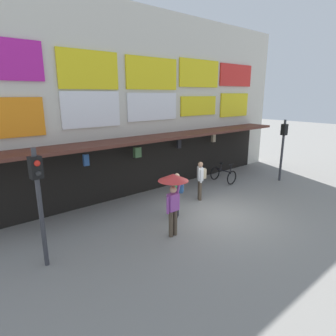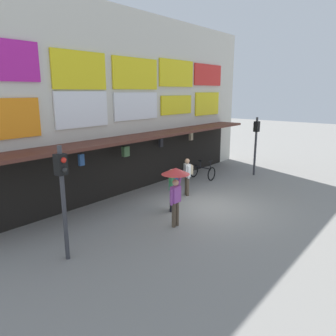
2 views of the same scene
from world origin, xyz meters
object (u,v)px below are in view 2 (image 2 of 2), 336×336
(traffic_light_far, at_px, (256,137))
(pedestrian_in_black, at_px, (172,187))
(traffic_light_near, at_px, (62,185))
(bicycle_parked, at_px, (203,172))
(pedestrian_in_green, at_px, (188,174))
(pedestrian_with_umbrella, at_px, (176,180))

(traffic_light_far, distance_m, pedestrian_in_black, 7.34)
(traffic_light_far, height_order, pedestrian_in_black, traffic_light_far)
(traffic_light_near, height_order, bicycle_parked, traffic_light_near)
(traffic_light_near, distance_m, bicycle_parked, 9.79)
(traffic_light_near, xyz_separation_m, pedestrian_in_green, (6.71, 0.76, -1.16))
(pedestrian_in_black, bearing_deg, pedestrian_with_umbrella, -137.20)
(pedestrian_in_green, height_order, pedestrian_in_black, same)
(traffic_light_near, relative_size, bicycle_parked, 2.76)
(pedestrian_with_umbrella, relative_size, pedestrian_in_black, 1.24)
(bicycle_parked, distance_m, pedestrian_in_green, 2.99)
(traffic_light_near, height_order, traffic_light_far, same)
(pedestrian_in_black, bearing_deg, traffic_light_near, -179.24)
(bicycle_parked, bearing_deg, traffic_light_far, -34.58)
(bicycle_parked, height_order, pedestrian_in_green, pedestrian_in_green)
(pedestrian_in_black, bearing_deg, pedestrian_in_green, 19.57)
(traffic_light_near, xyz_separation_m, bicycle_parked, (9.47, 1.76, -1.75))
(bicycle_parked, distance_m, pedestrian_with_umbrella, 6.53)
(pedestrian_with_umbrella, bearing_deg, traffic_light_near, 165.58)
(traffic_light_far, xyz_separation_m, pedestrian_in_green, (-5.28, 0.74, -1.16))
(traffic_light_near, xyz_separation_m, traffic_light_far, (11.99, 0.02, 0.00))
(traffic_light_far, xyz_separation_m, bicycle_parked, (-2.52, 1.74, -1.75))
(traffic_light_near, relative_size, pedestrian_with_umbrella, 1.54)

